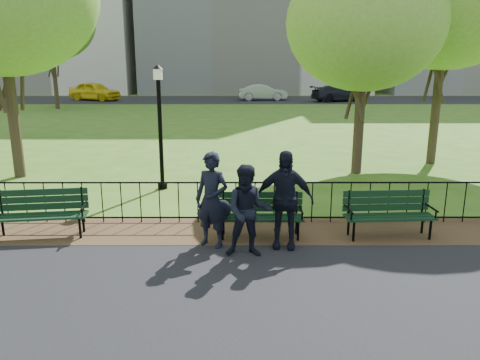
{
  "coord_description": "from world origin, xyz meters",
  "views": [
    {
      "loc": [
        0.27,
        -7.37,
        3.31
      ],
      "look_at": [
        0.29,
        1.5,
        1.06
      ],
      "focal_mm": 35.0,
      "sensor_mm": 36.0,
      "label": 1
    }
  ],
  "objects_px": {
    "tree_far_w": "(50,22)",
    "person_mid": "(248,211)",
    "tree_near_e": "(365,24)",
    "person_left": "(212,200)",
    "sedan_silver": "(263,92)",
    "park_bench_right_a": "(388,209)",
    "taxi": "(95,91)",
    "sedan_dark": "(338,93)",
    "lamppost": "(160,123)",
    "park_bench_left_a": "(41,208)",
    "park_bench_main": "(248,210)",
    "person_right": "(284,199)"
  },
  "relations": [
    {
      "from": "person_left",
      "to": "tree_near_e",
      "type": "bearing_deg",
      "value": 79.91
    },
    {
      "from": "park_bench_left_a",
      "to": "person_left",
      "type": "height_order",
      "value": "person_left"
    },
    {
      "from": "park_bench_main",
      "to": "lamppost",
      "type": "bearing_deg",
      "value": 122.66
    },
    {
      "from": "lamppost",
      "to": "person_right",
      "type": "relative_size",
      "value": 1.8
    },
    {
      "from": "tree_near_e",
      "to": "sedan_silver",
      "type": "height_order",
      "value": "tree_near_e"
    },
    {
      "from": "park_bench_right_a",
      "to": "tree_far_w",
      "type": "bearing_deg",
      "value": 118.46
    },
    {
      "from": "park_bench_main",
      "to": "person_left",
      "type": "xyz_separation_m",
      "value": [
        -0.66,
        -0.45,
        0.33
      ]
    },
    {
      "from": "park_bench_right_a",
      "to": "tree_far_w",
      "type": "height_order",
      "value": "tree_far_w"
    },
    {
      "from": "tree_far_w",
      "to": "sedan_dark",
      "type": "distance_m",
      "value": 23.18
    },
    {
      "from": "lamppost",
      "to": "sedan_silver",
      "type": "xyz_separation_m",
      "value": [
        4.13,
        29.55,
        -1.06
      ]
    },
    {
      "from": "park_bench_left_a",
      "to": "sedan_silver",
      "type": "bearing_deg",
      "value": 72.07
    },
    {
      "from": "lamppost",
      "to": "taxi",
      "type": "bearing_deg",
      "value": 109.77
    },
    {
      "from": "lamppost",
      "to": "sedan_dark",
      "type": "xyz_separation_m",
      "value": [
        10.54,
        28.39,
        -1.08
      ]
    },
    {
      "from": "taxi",
      "to": "sedan_silver",
      "type": "distance_m",
      "value": 14.73
    },
    {
      "from": "park_bench_right_a",
      "to": "park_bench_main",
      "type": "bearing_deg",
      "value": 177.43
    },
    {
      "from": "person_left",
      "to": "sedan_silver",
      "type": "distance_m",
      "value": 33.69
    },
    {
      "from": "taxi",
      "to": "sedan_silver",
      "type": "height_order",
      "value": "taxi"
    },
    {
      "from": "person_mid",
      "to": "sedan_silver",
      "type": "xyz_separation_m",
      "value": [
        1.91,
        34.05,
        -0.11
      ]
    },
    {
      "from": "park_bench_main",
      "to": "tree_far_w",
      "type": "bearing_deg",
      "value": 118.4
    },
    {
      "from": "lamppost",
      "to": "tree_near_e",
      "type": "relative_size",
      "value": 0.52
    },
    {
      "from": "person_left",
      "to": "sedan_silver",
      "type": "relative_size",
      "value": 0.41
    },
    {
      "from": "lamppost",
      "to": "sedan_silver",
      "type": "height_order",
      "value": "lamppost"
    },
    {
      "from": "sedan_silver",
      "to": "sedan_dark",
      "type": "xyz_separation_m",
      "value": [
        6.41,
        -1.15,
        -0.03
      ]
    },
    {
      "from": "lamppost",
      "to": "sedan_dark",
      "type": "relative_size",
      "value": 0.7
    },
    {
      "from": "park_bench_left_a",
      "to": "tree_far_w",
      "type": "relative_size",
      "value": 0.21
    },
    {
      "from": "person_mid",
      "to": "person_right",
      "type": "relative_size",
      "value": 0.9
    },
    {
      "from": "lamppost",
      "to": "person_mid",
      "type": "distance_m",
      "value": 5.1
    },
    {
      "from": "tree_far_w",
      "to": "sedan_dark",
      "type": "xyz_separation_m",
      "value": [
        21.67,
        6.31,
        -5.31
      ]
    },
    {
      "from": "person_mid",
      "to": "sedan_silver",
      "type": "distance_m",
      "value": 34.1
    },
    {
      "from": "park_bench_left_a",
      "to": "person_mid",
      "type": "height_order",
      "value": "person_mid"
    },
    {
      "from": "sedan_dark",
      "to": "park_bench_right_a",
      "type": "bearing_deg",
      "value": 152.89
    },
    {
      "from": "lamppost",
      "to": "person_left",
      "type": "relative_size",
      "value": 1.85
    },
    {
      "from": "person_mid",
      "to": "sedan_dark",
      "type": "bearing_deg",
      "value": 76.66
    },
    {
      "from": "tree_near_e",
      "to": "lamppost",
      "type": "bearing_deg",
      "value": -162.24
    },
    {
      "from": "person_mid",
      "to": "taxi",
      "type": "distance_m",
      "value": 36.33
    },
    {
      "from": "tree_far_w",
      "to": "sedan_dark",
      "type": "height_order",
      "value": "tree_far_w"
    },
    {
      "from": "tree_far_w",
      "to": "person_mid",
      "type": "xyz_separation_m",
      "value": [
        13.34,
        -26.59,
        -5.17
      ]
    },
    {
      "from": "tree_far_w",
      "to": "lamppost",
      "type": "bearing_deg",
      "value": -63.26
    },
    {
      "from": "park_bench_main",
      "to": "sedan_silver",
      "type": "relative_size",
      "value": 0.4
    },
    {
      "from": "tree_near_e",
      "to": "tree_far_w",
      "type": "xyz_separation_m",
      "value": [
        -16.77,
        20.28,
        1.63
      ]
    },
    {
      "from": "park_bench_left_a",
      "to": "park_bench_main",
      "type": "bearing_deg",
      "value": -8.98
    },
    {
      "from": "person_left",
      "to": "taxi",
      "type": "distance_m",
      "value": 35.67
    },
    {
      "from": "tree_near_e",
      "to": "tree_far_w",
      "type": "distance_m",
      "value": 26.37
    },
    {
      "from": "park_bench_left_a",
      "to": "sedan_dark",
      "type": "height_order",
      "value": "sedan_dark"
    },
    {
      "from": "sedan_silver",
      "to": "person_mid",
      "type": "bearing_deg",
      "value": 172.77
    },
    {
      "from": "park_bench_main",
      "to": "person_mid",
      "type": "xyz_separation_m",
      "value": [
        -0.01,
        -0.9,
        0.26
      ]
    },
    {
      "from": "park_bench_main",
      "to": "park_bench_left_a",
      "type": "relative_size",
      "value": 0.95
    },
    {
      "from": "tree_near_e",
      "to": "taxi",
      "type": "xyz_separation_m",
      "value": [
        -16.25,
        27.68,
        -3.55
      ]
    },
    {
      "from": "park_bench_right_a",
      "to": "taxi",
      "type": "xyz_separation_m",
      "value": [
        -15.54,
        33.04,
        0.26
      ]
    },
    {
      "from": "park_bench_right_a",
      "to": "sedan_dark",
      "type": "xyz_separation_m",
      "value": [
        5.6,
        31.94,
        0.13
      ]
    }
  ]
}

